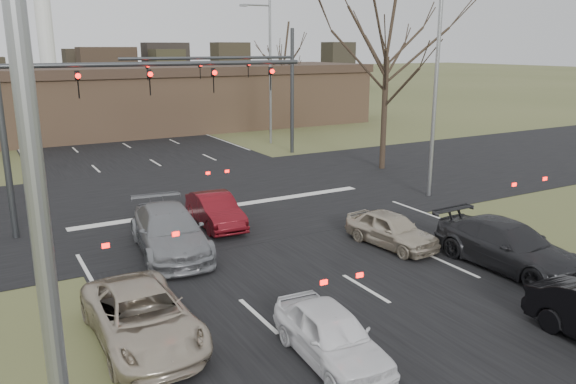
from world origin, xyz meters
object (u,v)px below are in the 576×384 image
Objects in this scene: mast_arm_near at (96,96)px; streetlight_left at (60,198)px; streetlight_right_far at (268,65)px; car_red_ahead at (215,210)px; building at (128,99)px; mast_arm_far at (253,77)px; car_grey_ahead at (169,231)px; car_silver_suv at (142,317)px; car_white_sedan at (331,335)px; car_charcoal_sedan at (508,246)px; car_silver_ahead at (391,229)px; streetlight_right_near at (433,76)px.

streetlight_left is at bearing -101.93° from mast_arm_near.
mast_arm_near is 20.20m from streetlight_right_far.
building is at bearing 86.37° from car_red_ahead.
mast_arm_far is 2.10× the size of car_grey_ahead.
car_silver_suv is at bearing -103.65° from building.
building is 15.75m from mast_arm_far.
car_white_sedan is at bearing -112.05° from mast_arm_far.
car_grey_ahead is at bearing -125.53° from mast_arm_far.
car_charcoal_sedan is (-1.23, -20.86, -4.28)m from mast_arm_far.
car_charcoal_sedan is at bearing -93.37° from mast_arm_far.
streetlight_left is 17.15m from car_red_ahead.
car_silver_ahead is (-1.95, 3.37, -0.12)m from car_charcoal_sedan.
car_red_ahead is at bearing 125.11° from car_charcoal_sedan.
car_silver_ahead is at bearing -88.24° from building.
car_charcoal_sedan reaches higher than car_white_sedan.
building is at bearing 85.11° from car_grey_ahead.
car_red_ahead is at bearing 85.72° from car_white_sedan.
building is at bearing 75.55° from streetlight_left.
building is 36.03m from car_charcoal_sedan.
car_white_sedan is (3.45, -2.86, -0.03)m from car_silver_suv.
car_white_sedan is at bearing -76.52° from car_grey_ahead.
building is 27.59m from car_red_ahead.
car_silver_ahead is (11.82, 9.51, -4.97)m from streetlight_left.
streetlight_left is 1.00× the size of streetlight_right_far.
car_red_ahead is at bearing 45.15° from car_grey_ahead.
streetlight_right_near reaches higher than car_grey_ahead.
car_charcoal_sedan is at bearing 16.67° from car_white_sedan.
mast_arm_near is 1.09× the size of mast_arm_far.
streetlight_right_near is 2.13× the size of car_silver_suv.
car_white_sedan is at bearing -140.72° from streetlight_right_near.
mast_arm_far is 24.85m from car_white_sedan.
mast_arm_far is at bearing 60.94° from streetlight_left.
mast_arm_far is at bearing 57.06° from car_silver_suv.
streetlight_left is 15.97m from car_silver_ahead.
building is 8.01× the size of car_grey_ahead.
car_charcoal_sedan is at bearing -5.68° from car_silver_suv.
car_charcoal_sedan is (-3.87, -7.86, -4.85)m from streetlight_right_near.
building is at bearing 105.58° from mast_arm_far.
mast_arm_far is 5.12m from streetlight_right_far.
streetlight_left reaches higher than mast_arm_near.
car_grey_ahead is at bearing -73.90° from mast_arm_near.
car_silver_ahead is at bearing 118.17° from car_charcoal_sedan.
mast_arm_near is at bearing 112.80° from car_grey_ahead.
car_charcoal_sedan reaches higher than car_red_ahead.
car_silver_ahead is at bearing -142.36° from streetlight_right_near.
car_red_ahead is at bearing -97.34° from building.
car_charcoal_sedan is (10.18, -10.86, -4.34)m from mast_arm_near.
car_silver_suv is 1.20× the size of car_red_ahead.
car_charcoal_sedan reaches higher than car_silver_suv.
mast_arm_near is 1.21× the size of streetlight_right_near.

